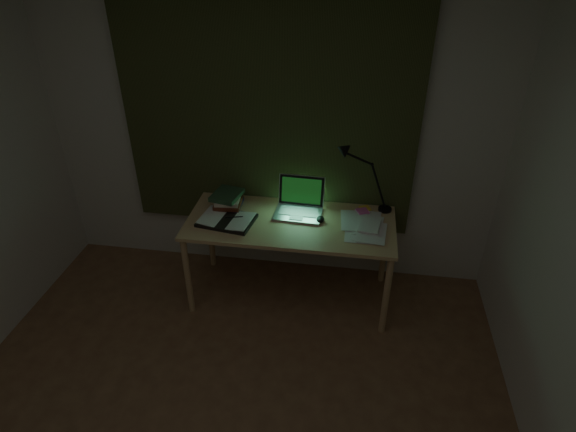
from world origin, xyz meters
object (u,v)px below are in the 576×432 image
(desk, at_px, (290,260))
(loose_papers, at_px, (363,224))
(laptop, at_px, (298,200))
(book_stack, at_px, (228,199))
(open_textbook, at_px, (227,220))
(desk_lamp, at_px, (389,178))

(desk, xyz_separation_m, loose_papers, (0.52, 0.03, 0.36))
(laptop, bearing_deg, book_stack, 178.15)
(open_textbook, xyz_separation_m, loose_papers, (0.99, 0.10, -0.01))
(open_textbook, bearing_deg, laptop, 27.62)
(book_stack, xyz_separation_m, desk_lamp, (1.19, 0.12, 0.21))
(laptop, bearing_deg, open_textbook, -158.66)
(open_textbook, height_order, book_stack, book_stack)
(desk, height_order, book_stack, book_stack)
(desk, height_order, loose_papers, loose_papers)
(open_textbook, relative_size, book_stack, 1.66)
(book_stack, bearing_deg, desk_lamp, 5.95)
(laptop, relative_size, open_textbook, 1.01)
(book_stack, relative_size, desk_lamp, 0.43)
(loose_papers, bearing_deg, open_textbook, -174.19)
(laptop, distance_m, loose_papers, 0.50)
(desk, relative_size, book_stack, 6.47)
(open_textbook, distance_m, book_stack, 0.22)
(loose_papers, bearing_deg, desk_lamp, 55.45)
(open_textbook, distance_m, desk_lamp, 1.23)
(desk_lamp, bearing_deg, loose_papers, -115.74)
(desk, distance_m, loose_papers, 0.64)
(loose_papers, bearing_deg, laptop, 171.70)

